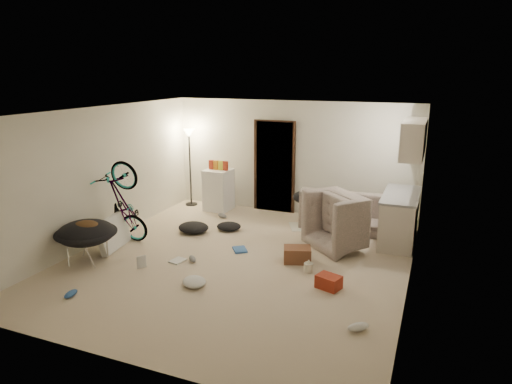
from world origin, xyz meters
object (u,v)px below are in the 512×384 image
at_px(drink_case_b, 329,282).
at_px(saucer_chair, 87,238).
at_px(tv_box, 113,233).
at_px(bicycle, 125,221).
at_px(floor_lamp, 189,151).
at_px(drink_case_a, 297,255).
at_px(armchair, 352,225).
at_px(sofa, 351,214).
at_px(kitchen_counter, 399,219).
at_px(juicer, 308,267).
at_px(mini_fridge, 219,190).

bearing_deg(drink_case_b, saucer_chair, -153.51).
distance_m(tv_box, drink_case_b, 3.97).
bearing_deg(bicycle, floor_lamp, 1.27).
xyz_separation_m(tv_box, drink_case_a, (3.25, 0.66, -0.17)).
relative_size(armchair, tv_box, 1.28).
bearing_deg(sofa, kitchen_counter, 151.81).
bearing_deg(armchair, juicer, 117.56).
bearing_deg(juicer, tv_box, -174.59).
height_order(saucer_chair, drink_case_a, saucer_chair).
relative_size(armchair, mini_fridge, 1.21).
distance_m(sofa, mini_fridge, 3.07).
xyz_separation_m(kitchen_counter, sofa, (-0.98, 0.45, -0.15)).
distance_m(kitchen_counter, mini_fridge, 4.08).
bearing_deg(juicer, saucer_chair, -164.21).
xyz_separation_m(kitchen_counter, saucer_chair, (-4.73, -2.97, -0.02)).
bearing_deg(drink_case_b, juicer, 153.24).
distance_m(armchair, tv_box, 4.33).
distance_m(sofa, bicycle, 4.46).
height_order(mini_fridge, juicer, mini_fridge).
relative_size(floor_lamp, tv_box, 2.03).
distance_m(floor_lamp, tv_box, 3.13).
bearing_deg(bicycle, saucer_chair, 179.09).
bearing_deg(kitchen_counter, tv_box, -154.01).
distance_m(floor_lamp, juicer, 4.65).
height_order(armchair, bicycle, bicycle).
bearing_deg(tv_box, drink_case_a, 2.02).
bearing_deg(mini_fridge, tv_box, -99.76).
height_order(mini_fridge, drink_case_b, mini_fridge).
relative_size(floor_lamp, armchair, 1.58).
relative_size(mini_fridge, juicer, 4.37).
bearing_deg(sofa, tv_box, 32.73).
distance_m(armchair, drink_case_a, 1.34).
bearing_deg(saucer_chair, floor_lamp, 91.58).
height_order(saucer_chair, drink_case_b, saucer_chair).
xyz_separation_m(sofa, saucer_chair, (-3.75, -3.42, 0.13)).
height_order(floor_lamp, kitchen_counter, floor_lamp).
bearing_deg(tv_box, mini_fridge, 67.10).
relative_size(floor_lamp, drink_case_b, 5.30).
bearing_deg(drink_case_b, tv_box, -163.06).
relative_size(sofa, drink_case_a, 4.48).
height_order(mini_fridge, drink_case_a, mini_fridge).
xyz_separation_m(kitchen_counter, bicycle, (-4.73, -1.97, -0.02)).
height_order(bicycle, mini_fridge, mini_fridge).
height_order(tv_box, drink_case_b, tv_box).
xyz_separation_m(floor_lamp, drink_case_a, (3.35, -2.30, -1.18)).
height_order(mini_fridge, tv_box, mini_fridge).
xyz_separation_m(sofa, drink_case_a, (-0.50, -2.10, -0.16)).
bearing_deg(juicer, kitchen_counter, 58.82).
relative_size(mini_fridge, tv_box, 1.06).
relative_size(bicycle, drink_case_b, 4.71).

